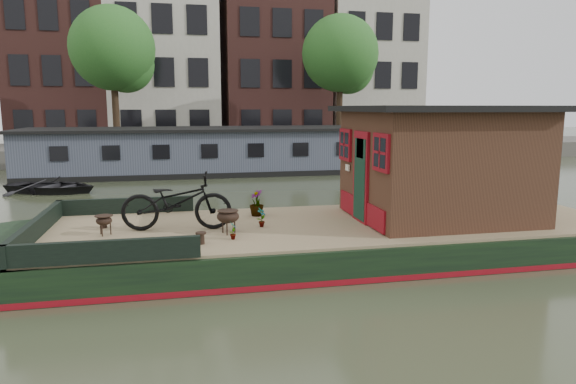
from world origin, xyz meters
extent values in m
plane|color=#313824|center=(0.00, 0.00, 0.00)|extent=(120.00, 120.00, 0.00)
cube|color=black|center=(0.00, 0.00, 0.30)|extent=(12.00, 4.00, 0.60)
cylinder|color=black|center=(-6.00, 0.00, 0.30)|extent=(4.00, 4.00, 0.60)
cube|color=maroon|center=(0.00, 0.00, 0.06)|extent=(12.02, 4.02, 0.10)
cube|color=#8F7558|center=(0.00, 0.00, 0.62)|extent=(11.80, 3.80, 0.05)
cube|color=black|center=(-5.92, 0.00, 0.82)|extent=(0.12, 4.00, 0.35)
cube|color=black|center=(-4.50, 1.92, 0.82)|extent=(3.00, 0.12, 0.35)
cube|color=black|center=(-4.50, -1.92, 0.82)|extent=(3.00, 0.12, 0.35)
cube|color=black|center=(2.20, 0.00, 1.80)|extent=(3.50, 3.00, 2.30)
cube|color=black|center=(2.20, 0.00, 3.01)|extent=(4.00, 3.50, 0.12)
cube|color=maroon|center=(0.42, 0.00, 1.60)|extent=(0.06, 0.80, 1.90)
cube|color=black|center=(0.40, 0.00, 1.55)|extent=(0.04, 0.64, 1.70)
cube|color=maroon|center=(0.42, -1.05, 2.20)|extent=(0.06, 0.72, 0.72)
cube|color=maroon|center=(0.42, 1.05, 2.20)|extent=(0.06, 0.72, 0.72)
imported|color=black|center=(-3.36, 0.06, 1.21)|extent=(2.21, 0.97, 1.12)
imported|color=brown|center=(-1.70, -0.07, 0.85)|extent=(0.24, 0.25, 0.39)
imported|color=brown|center=(-1.63, 1.03, 0.94)|extent=(0.41, 0.41, 0.59)
imported|color=#A24D2F|center=(-2.37, -0.94, 0.82)|extent=(0.15, 0.20, 0.34)
cylinder|color=black|center=(-4.81, 0.51, 0.76)|extent=(0.19, 0.19, 0.21)
cylinder|color=black|center=(-2.96, -1.14, 0.76)|extent=(0.19, 0.19, 0.21)
imported|color=black|center=(-7.81, 9.63, 0.34)|extent=(3.98, 3.47, 0.69)
cube|color=#464D5D|center=(0.00, 14.00, 1.00)|extent=(20.00, 4.00, 2.00)
cube|color=black|center=(0.00, 14.00, 2.05)|extent=(20.40, 4.40, 0.12)
cube|color=black|center=(0.00, 14.00, 0.12)|extent=(20.00, 4.05, 0.24)
cube|color=#47443F|center=(0.00, 20.50, 0.45)|extent=(60.00, 6.00, 0.90)
cube|color=#582C27|center=(-10.50, 27.50, 7.50)|extent=(6.00, 8.00, 15.00)
cube|color=#B7B2A3|center=(-4.00, 27.50, 8.25)|extent=(7.00, 8.00, 16.50)
cube|color=#582C27|center=(3.50, 27.50, 7.75)|extent=(7.00, 8.00, 15.50)
cube|color=#B7B2A3|center=(10.50, 27.50, 8.00)|extent=(6.50, 8.00, 16.00)
cylinder|color=#332316|center=(-6.50, 19.00, 2.90)|extent=(0.36, 0.36, 4.00)
sphere|color=#1B511B|center=(-6.50, 19.00, 6.10)|extent=(4.40, 4.40, 4.40)
sphere|color=#1B511B|center=(-5.90, 19.30, 5.30)|extent=(3.00, 3.00, 3.00)
cylinder|color=#332316|center=(6.00, 19.00, 2.90)|extent=(0.36, 0.36, 4.00)
sphere|color=#1B511B|center=(6.00, 19.00, 6.10)|extent=(4.40, 4.40, 4.40)
sphere|color=#1B511B|center=(6.60, 19.30, 5.30)|extent=(3.00, 3.00, 3.00)
camera|label=1|loc=(-3.29, -10.06, 3.04)|focal=32.00mm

